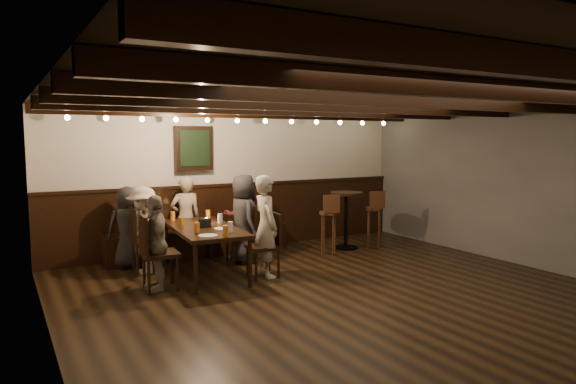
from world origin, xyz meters
TOP-DOWN VIEW (x-y plane):
  - room at (-0.29, 2.21)m, footprint 7.00×7.00m
  - dining_table at (-1.14, 2.05)m, footprint 0.96×1.88m
  - chair_left_near at (-1.82, 2.56)m, footprint 0.46×0.46m
  - chair_left_far at (-1.90, 1.66)m, footprint 0.47×0.47m
  - chair_right_near at (-0.39, 2.44)m, footprint 0.44×0.44m
  - chair_right_far at (-0.46, 1.55)m, footprint 0.44×0.44m
  - person_bench_left at (-1.97, 3.02)m, footprint 0.62×0.43m
  - person_bench_centre at (-1.06, 3.10)m, footprint 0.50×0.35m
  - person_bench_right at (-0.17, 2.88)m, footprint 0.68×0.55m
  - person_left_near at (-1.85, 2.56)m, footprint 0.52×0.84m
  - person_left_far at (-1.93, 1.66)m, footprint 0.35×0.73m
  - person_right_near at (-0.36, 2.44)m, footprint 0.49×0.70m
  - person_right_far at (-0.43, 1.54)m, footprint 0.38×0.54m
  - pint_a at (-1.37, 2.77)m, footprint 0.07×0.07m
  - pint_b at (-0.84, 2.68)m, footprint 0.07×0.07m
  - pint_c at (-1.43, 2.18)m, footprint 0.07×0.07m
  - pint_d at (-0.83, 2.23)m, footprint 0.07×0.07m
  - pint_e at (-1.40, 1.62)m, footprint 0.07×0.07m
  - pint_f at (-0.99, 1.49)m, footprint 0.07×0.07m
  - pint_g at (-1.16, 1.25)m, footprint 0.07×0.07m
  - plate_near at (-1.35, 1.37)m, footprint 0.24×0.24m
  - plate_far at (-0.99, 1.74)m, footprint 0.24×0.24m
  - condiment_caddy at (-1.15, 2.00)m, footprint 0.15×0.10m
  - candle at (-1.00, 2.34)m, footprint 0.05×0.05m
  - high_top_table at (1.61, 2.47)m, footprint 0.56×0.56m
  - bar_stool_left at (1.11, 2.27)m, footprint 0.34×0.35m
  - bar_stool_right at (2.11, 2.32)m, footprint 0.34×0.36m

SIDE VIEW (x-z plane):
  - chair_right_far at x=-0.46m, z-range -0.17..0.72m
  - chair_right_near at x=-0.39m, z-range -0.17..0.72m
  - chair_left_near at x=-1.82m, z-range -0.18..0.76m
  - chair_left_far at x=-1.90m, z-range -0.19..0.77m
  - bar_stool_left at x=1.11m, z-range -0.13..0.87m
  - bar_stool_right at x=2.11m, z-range -0.13..0.87m
  - person_left_far at x=-1.93m, z-range 0.00..1.21m
  - person_bench_left at x=-1.97m, z-range 0.00..1.21m
  - person_left_near at x=-1.85m, z-range 0.00..1.24m
  - dining_table at x=-1.14m, z-range 0.29..0.97m
  - high_top_table at x=1.61m, z-range 0.15..1.14m
  - person_bench_right at x=-0.17m, z-range 0.00..1.32m
  - person_bench_centre at x=-1.06m, z-range 0.00..1.32m
  - person_right_near at x=-0.36m, z-range 0.00..1.36m
  - plate_near at x=-1.35m, z-range 0.68..0.70m
  - plate_far at x=-0.99m, z-range 0.68..0.70m
  - person_right_far at x=-0.43m, z-range 0.00..1.41m
  - candle at x=-1.00m, z-range 0.68..0.73m
  - condiment_caddy at x=-1.15m, z-range 0.68..0.80m
  - pint_a at x=-1.37m, z-range 0.68..0.82m
  - pint_b at x=-0.84m, z-range 0.68..0.82m
  - pint_c at x=-1.43m, z-range 0.68..0.82m
  - pint_d at x=-0.83m, z-range 0.68..0.82m
  - pint_e at x=-1.40m, z-range 0.68..0.82m
  - pint_f at x=-0.99m, z-range 0.68..0.82m
  - pint_g at x=-1.16m, z-range 0.68..0.82m
  - room at x=-0.29m, z-range -2.43..4.57m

